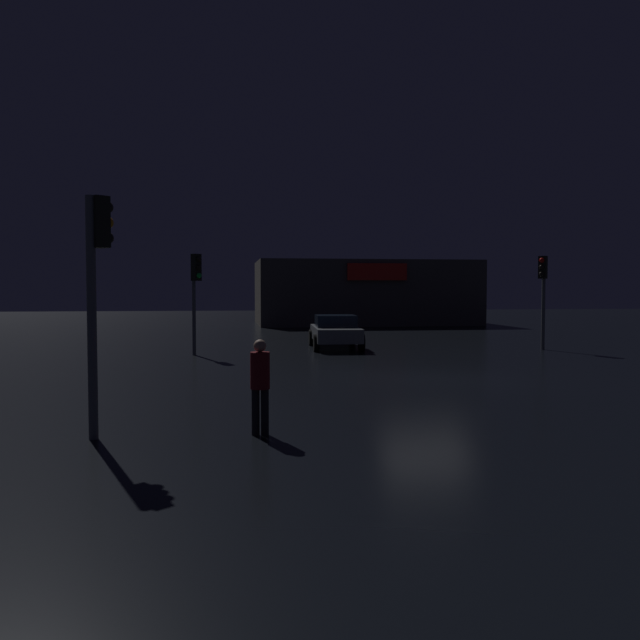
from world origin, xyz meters
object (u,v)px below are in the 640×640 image
object	(u,v)px
pedestrian	(260,380)
store_building	(363,293)
car_near	(335,331)
traffic_signal_opposite	(96,271)
traffic_signal_cross_left	(543,283)
traffic_signal_main	(196,282)

from	to	relation	value
pedestrian	store_building	bearing A→B (deg)	75.44
car_near	traffic_signal_opposite	bearing A→B (deg)	-112.65
store_building	traffic_signal_cross_left	world-z (taller)	store_building
store_building	car_near	bearing A→B (deg)	-105.14
traffic_signal_main	car_near	distance (m)	6.48
traffic_signal_opposite	car_near	bearing A→B (deg)	67.35
store_building	traffic_signal_cross_left	size ratio (longest dim) A/B	3.96
car_near	traffic_signal_main	bearing A→B (deg)	-159.44
store_building	traffic_signal_opposite	world-z (taller)	store_building
traffic_signal_cross_left	pedestrian	distance (m)	19.17
store_building	traffic_signal_cross_left	bearing A→B (deg)	-81.97
car_near	pedestrian	distance (m)	16.86
traffic_signal_main	traffic_signal_cross_left	bearing A→B (deg)	1.01
store_building	pedestrian	xyz separation A→B (m)	(-9.39, -36.16, -1.31)
store_building	traffic_signal_main	size ratio (longest dim) A/B	4.00
store_building	traffic_signal_main	bearing A→B (deg)	-116.85
traffic_signal_opposite	car_near	xyz separation A→B (m)	(6.77, 16.22, -2.09)
traffic_signal_main	traffic_signal_cross_left	size ratio (longest dim) A/B	0.99
store_building	traffic_signal_main	xyz separation A→B (m)	(-11.11, -21.95, 0.51)
traffic_signal_main	pedestrian	distance (m)	14.42
store_building	car_near	world-z (taller)	store_building
car_near	pedestrian	size ratio (longest dim) A/B	2.78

